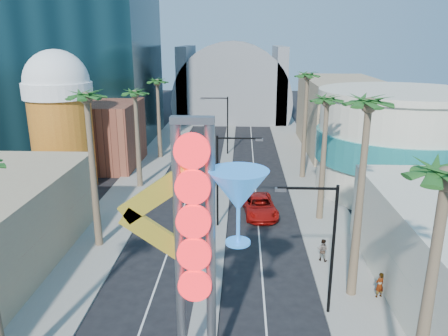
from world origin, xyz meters
TOP-DOWN VIEW (x-y plane):
  - sidewalk_west at (-9.50, 35.00)m, footprint 5.00×100.00m
  - sidewalk_east at (9.50, 35.00)m, footprint 5.00×100.00m
  - median at (0.00, 38.00)m, footprint 1.60×84.00m
  - brick_filler_west at (-16.00, 38.00)m, footprint 10.00×10.00m
  - filler_east at (16.00, 48.00)m, footprint 10.00×20.00m
  - beer_mug at (-17.00, 30.00)m, footprint 7.00×7.00m
  - turquoise_building at (18.00, 30.00)m, footprint 16.60×16.60m
  - canopy at (0.00, 72.00)m, footprint 22.00×16.00m
  - neon_sign at (0.82, 2.96)m, footprint 6.53×2.60m
  - streetlight_0 at (0.55, 20.00)m, footprint 3.79×0.25m
  - streetlight_1 at (-0.55, 44.00)m, footprint 3.79×0.25m
  - streetlight_2 at (6.72, 8.00)m, footprint 3.45×0.25m
  - palm_1 at (-9.00, 16.00)m, footprint 2.40×2.40m
  - palm_2 at (-9.00, 30.00)m, footprint 2.40×2.40m
  - palm_3 at (-9.00, 42.00)m, footprint 2.40×2.40m
  - palm_4 at (9.00, 0.00)m, footprint 2.40×2.40m
  - palm_5 at (9.00, 10.00)m, footprint 2.40×2.40m
  - palm_6 at (9.00, 22.00)m, footprint 2.40×2.40m
  - palm_7 at (9.00, 34.00)m, footprint 2.40×2.40m
  - red_pickup at (3.68, 22.84)m, footprint 3.49×6.36m
  - pedestrian_a at (10.61, 9.67)m, footprint 0.72×0.62m
  - pedestrian_b at (7.89, 14.19)m, footprint 1.00×0.92m

SIDE VIEW (x-z plane):
  - sidewalk_west at x=-9.50m, z-range 0.00..0.15m
  - sidewalk_east at x=9.50m, z-range 0.00..0.15m
  - median at x=0.00m, z-range 0.00..0.15m
  - red_pickup at x=3.68m, z-range 0.00..1.69m
  - pedestrian_b at x=7.89m, z-range 0.15..1.80m
  - pedestrian_a at x=10.61m, z-range 0.15..1.82m
  - brick_filler_west at x=-16.00m, z-range 0.00..8.00m
  - canopy at x=0.00m, z-range -6.69..15.31m
  - streetlight_2 at x=6.72m, z-range 0.83..8.83m
  - streetlight_0 at x=0.55m, z-range 0.88..8.88m
  - streetlight_1 at x=-0.55m, z-range 0.88..8.88m
  - filler_east at x=16.00m, z-range 0.00..10.00m
  - turquoise_building at x=18.00m, z-range -0.05..10.55m
  - neon_sign at x=0.82m, z-range 1.03..13.58m
  - beer_mug at x=-17.00m, z-range 0.59..15.09m
  - palm_2 at x=-9.00m, z-range 3.88..15.08m
  - palm_3 at x=-9.00m, z-range 3.88..15.08m
  - palm_6 at x=9.00m, z-range 4.08..15.78m
  - palm_4 at x=9.00m, z-range 4.28..16.48m
  - palm_1 at x=-9.00m, z-range 4.47..17.17m
  - palm_7 at x=9.00m, z-range 4.47..17.17m
  - palm_5 at x=9.00m, z-range 4.67..17.87m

